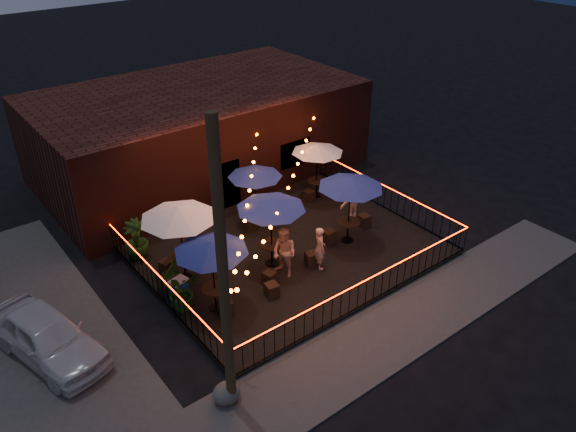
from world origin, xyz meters
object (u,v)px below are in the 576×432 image
cafe_table_0 (211,247)px  cafe_table_1 (178,214)px  boulder (226,393)px  cafe_table_2 (271,204)px  cafe_table_4 (351,183)px  cooler (179,289)px  utility_pole (224,281)px  cafe_table_3 (255,173)px  cafe_table_5 (318,149)px

cafe_table_0 → cafe_table_1: (-0.00, 1.97, 0.24)m
cafe_table_0 → boulder: size_ratio=3.05×
cafe_table_2 → cafe_table_4: size_ratio=0.84×
cafe_table_4 → cooler: (-6.64, 0.76, -2.02)m
utility_pole → cafe_table_0: (1.60, 3.41, -1.56)m
cafe_table_4 → boulder: cafe_table_4 is taller
utility_pole → cafe_table_2: (4.44, 4.28, -1.46)m
utility_pole → boulder: 3.68m
cafe_table_1 → cafe_table_4: cafe_table_1 is taller
cafe_table_3 → cafe_table_5: bearing=3.1°
cafe_table_5 → cooler: bearing=-161.7°
cafe_table_3 → cooler: (-4.74, -2.47, -1.73)m
cafe_table_0 → cafe_table_1: size_ratio=0.91×
cafe_table_0 → boulder: (-1.67, -3.27, -2.12)m
cafe_table_5 → cooler: 8.61m
cafe_table_1 → boulder: 5.98m
cafe_table_3 → cafe_table_2: bearing=-114.4°
cafe_table_1 → cafe_table_2: (2.84, -1.10, -0.14)m
cafe_table_1 → cooler: (-0.68, -0.88, -2.15)m
cooler → utility_pole: bearing=-116.4°
cafe_table_5 → cafe_table_1: bearing=-166.4°
boulder → cafe_table_3: bearing=50.0°
cafe_table_0 → cafe_table_5: cafe_table_0 is taller
cooler → boulder: bearing=-117.8°
boulder → cooler: bearing=77.1°
cafe_table_1 → cafe_table_5: bearing=13.6°
utility_pole → cafe_table_4: bearing=26.3°
cafe_table_1 → cafe_table_4: 6.18m
boulder → cafe_table_2: bearing=42.5°
cafe_table_3 → cafe_table_4: 3.76m
utility_pole → cafe_table_1: size_ratio=2.89×
boulder → cafe_table_5: bearing=37.9°
cafe_table_0 → cafe_table_3: cafe_table_0 is taller
cafe_table_1 → cafe_table_2: size_ratio=1.06×
cafe_table_1 → cafe_table_4: size_ratio=0.89×
cafe_table_2 → cafe_table_3: size_ratio=1.06×
cafe_table_4 → cafe_table_5: cafe_table_4 is taller
cafe_table_0 → cafe_table_4: cafe_table_4 is taller
cafe_table_0 → utility_pole: bearing=-115.1°
cafe_table_3 → cooler: cafe_table_3 is taller
cafe_table_1 → cafe_table_5: 7.53m
cafe_table_0 → cafe_table_1: cafe_table_1 is taller
cafe_table_3 → cooler: bearing=-152.4°
cafe_table_2 → cooler: cafe_table_2 is taller
utility_pole → cafe_table_4: (7.56, 3.74, -1.44)m
cafe_table_4 → cafe_table_5: bearing=68.4°
cafe_table_0 → cafe_table_5: 8.21m
cafe_table_2 → boulder: 6.51m
cafe_table_3 → boulder: cafe_table_3 is taller
cafe_table_0 → cafe_table_4: (5.96, 0.33, 0.11)m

